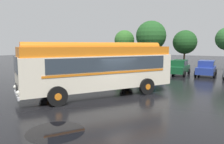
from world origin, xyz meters
name	(u,v)px	position (x,y,z in m)	size (l,w,h in m)	color
ground_plane	(113,96)	(0.00, 0.00, 0.00)	(120.00, 120.00, 0.00)	black
vintage_bus	(99,67)	(-0.92, -0.23, 1.89)	(6.92, 10.05, 3.49)	silver
car_near_left	(154,66)	(-2.59, 12.92, 0.85)	(2.38, 4.39, 1.66)	navy
car_mid_left	(179,67)	(0.42, 12.65, 0.85)	(2.20, 4.32, 1.66)	#144C28
car_mid_right	(206,68)	(3.12, 13.43, 0.85)	(2.25, 4.34, 1.66)	navy
tree_far_left	(124,40)	(-11.58, 20.77, 4.08)	(3.40, 3.40, 5.81)	#4C3823
tree_left_of_centre	(150,35)	(-6.70, 20.76, 4.83)	(4.73, 4.73, 7.10)	#4C3823
tree_centre	(185,42)	(-1.42, 21.21, 3.75)	(3.46, 3.46, 5.46)	#4C3823
traffic_cone	(36,86)	(-5.98, -1.35, 0.28)	(0.36, 0.36, 0.55)	orange
puddle_patch	(56,132)	(1.39, -6.05, 0.00)	(2.25, 2.25, 0.01)	black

